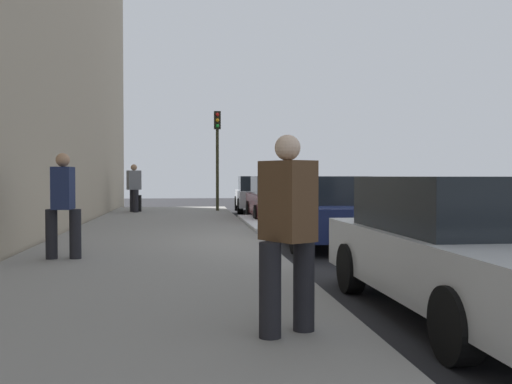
{
  "coord_description": "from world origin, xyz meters",
  "views": [
    {
      "loc": [
        12.43,
        -2.62,
        1.52
      ],
      "look_at": [
        -0.0,
        -1.18,
        1.18
      ],
      "focal_mm": 41.32,
      "sensor_mm": 36.0,
      "label": 1
    }
  ],
  "objects_px": {
    "pedestrian_navy_coat": "(63,203)",
    "traffic_light_pole": "(217,143)",
    "parked_car_navy": "(325,210)",
    "pedestrian_brown_coat": "(287,228)",
    "pedestrian_grey_coat": "(134,187)",
    "parked_car_maroon": "(278,199)",
    "rolling_suitcase": "(138,203)",
    "parked_car_white": "(464,246)",
    "parked_car_silver": "(258,194)"
  },
  "relations": [
    {
      "from": "pedestrian_grey_coat",
      "to": "pedestrian_navy_coat",
      "type": "bearing_deg",
      "value": -0.01
    },
    {
      "from": "pedestrian_brown_coat",
      "to": "pedestrian_navy_coat",
      "type": "bearing_deg",
      "value": -149.86
    },
    {
      "from": "parked_car_maroon",
      "to": "traffic_light_pole",
      "type": "relative_size",
      "value": 1.16
    },
    {
      "from": "parked_car_navy",
      "to": "pedestrian_navy_coat",
      "type": "xyz_separation_m",
      "value": [
        2.72,
        -5.04,
        0.32
      ]
    },
    {
      "from": "pedestrian_brown_coat",
      "to": "parked_car_white",
      "type": "bearing_deg",
      "value": 116.06
    },
    {
      "from": "parked_car_maroon",
      "to": "rolling_suitcase",
      "type": "xyz_separation_m",
      "value": [
        -3.8,
        -4.89,
        -0.29
      ]
    },
    {
      "from": "parked_car_silver",
      "to": "parked_car_white",
      "type": "relative_size",
      "value": 0.88
    },
    {
      "from": "parked_car_maroon",
      "to": "pedestrian_navy_coat",
      "type": "distance_m",
      "value": 10.57
    },
    {
      "from": "parked_car_navy",
      "to": "pedestrian_brown_coat",
      "type": "distance_m",
      "value": 8.01
    },
    {
      "from": "parked_car_white",
      "to": "pedestrian_navy_coat",
      "type": "relative_size",
      "value": 2.74
    },
    {
      "from": "pedestrian_brown_coat",
      "to": "rolling_suitcase",
      "type": "bearing_deg",
      "value": -171.3
    },
    {
      "from": "pedestrian_brown_coat",
      "to": "traffic_light_pole",
      "type": "distance_m",
      "value": 18.37
    },
    {
      "from": "parked_car_maroon",
      "to": "pedestrian_grey_coat",
      "type": "xyz_separation_m",
      "value": [
        -3.41,
        -5.02,
        0.36
      ]
    },
    {
      "from": "pedestrian_grey_coat",
      "to": "parked_car_maroon",
      "type": "bearing_deg",
      "value": 55.77
    },
    {
      "from": "pedestrian_brown_coat",
      "to": "rolling_suitcase",
      "type": "xyz_separation_m",
      "value": [
        -18.09,
        -2.77,
        -0.6
      ]
    },
    {
      "from": "parked_car_silver",
      "to": "rolling_suitcase",
      "type": "relative_size",
      "value": 4.23
    },
    {
      "from": "parked_car_maroon",
      "to": "parked_car_silver",
      "type": "bearing_deg",
      "value": -179.58
    },
    {
      "from": "parked_car_white",
      "to": "traffic_light_pole",
      "type": "distance_m",
      "value": 17.47
    },
    {
      "from": "parked_car_navy",
      "to": "parked_car_white",
      "type": "xyz_separation_m",
      "value": [
        6.68,
        -0.04,
        0.0
      ]
    },
    {
      "from": "pedestrian_grey_coat",
      "to": "traffic_light_pole",
      "type": "distance_m",
      "value": 3.67
    },
    {
      "from": "pedestrian_navy_coat",
      "to": "traffic_light_pole",
      "type": "height_order",
      "value": "traffic_light_pole"
    },
    {
      "from": "pedestrian_grey_coat",
      "to": "traffic_light_pole",
      "type": "xyz_separation_m",
      "value": [
        -0.58,
        3.19,
        1.71
      ]
    },
    {
      "from": "pedestrian_grey_coat",
      "to": "pedestrian_brown_coat",
      "type": "bearing_deg",
      "value": 9.29
    },
    {
      "from": "parked_car_navy",
      "to": "pedestrian_grey_coat",
      "type": "bearing_deg",
      "value": -153.25
    },
    {
      "from": "pedestrian_brown_coat",
      "to": "parked_car_maroon",
      "type": "bearing_deg",
      "value": 171.57
    },
    {
      "from": "parked_car_maroon",
      "to": "parked_car_white",
      "type": "xyz_separation_m",
      "value": [
        13.27,
        -0.01,
        0.0
      ]
    },
    {
      "from": "rolling_suitcase",
      "to": "pedestrian_grey_coat",
      "type": "bearing_deg",
      "value": -18.36
    },
    {
      "from": "parked_car_silver",
      "to": "traffic_light_pole",
      "type": "xyz_separation_m",
      "value": [
        1.23,
        -1.78,
        2.07
      ]
    },
    {
      "from": "parked_car_silver",
      "to": "parked_car_navy",
      "type": "xyz_separation_m",
      "value": [
        11.8,
        0.06,
        0.0
      ]
    },
    {
      "from": "parked_car_silver",
      "to": "traffic_light_pole",
      "type": "distance_m",
      "value": 3.0
    },
    {
      "from": "pedestrian_navy_coat",
      "to": "rolling_suitcase",
      "type": "height_order",
      "value": "pedestrian_navy_coat"
    },
    {
      "from": "pedestrian_brown_coat",
      "to": "traffic_light_pole",
      "type": "bearing_deg",
      "value": 179.07
    },
    {
      "from": "parked_car_maroon",
      "to": "rolling_suitcase",
      "type": "bearing_deg",
      "value": -127.86
    },
    {
      "from": "traffic_light_pole",
      "to": "parked_car_silver",
      "type": "bearing_deg",
      "value": 124.5
    },
    {
      "from": "parked_car_navy",
      "to": "parked_car_white",
      "type": "relative_size",
      "value": 0.97
    },
    {
      "from": "parked_car_silver",
      "to": "parked_car_navy",
      "type": "height_order",
      "value": "same"
    },
    {
      "from": "parked_car_white",
      "to": "pedestrian_grey_coat",
      "type": "xyz_separation_m",
      "value": [
        -16.68,
        -5.0,
        0.36
      ]
    },
    {
      "from": "parked_car_white",
      "to": "pedestrian_brown_coat",
      "type": "xyz_separation_m",
      "value": [
        1.03,
        -2.1,
        0.31
      ]
    },
    {
      "from": "pedestrian_brown_coat",
      "to": "rolling_suitcase",
      "type": "relative_size",
      "value": 1.74
    },
    {
      "from": "pedestrian_navy_coat",
      "to": "traffic_light_pole",
      "type": "xyz_separation_m",
      "value": [
        -13.29,
        3.2,
        1.75
      ]
    },
    {
      "from": "parked_car_maroon",
      "to": "rolling_suitcase",
      "type": "relative_size",
      "value": 4.57
    },
    {
      "from": "parked_car_silver",
      "to": "parked_car_maroon",
      "type": "distance_m",
      "value": 5.22
    },
    {
      "from": "parked_car_navy",
      "to": "traffic_light_pole",
      "type": "relative_size",
      "value": 1.18
    },
    {
      "from": "traffic_light_pole",
      "to": "rolling_suitcase",
      "type": "height_order",
      "value": "traffic_light_pole"
    },
    {
      "from": "parked_car_maroon",
      "to": "parked_car_white",
      "type": "bearing_deg",
      "value": -0.06
    },
    {
      "from": "parked_car_navy",
      "to": "rolling_suitcase",
      "type": "bearing_deg",
      "value": -154.69
    },
    {
      "from": "parked_car_navy",
      "to": "pedestrian_brown_coat",
      "type": "relative_size",
      "value": 2.68
    },
    {
      "from": "parked_car_maroon",
      "to": "traffic_light_pole",
      "type": "distance_m",
      "value": 4.85
    },
    {
      "from": "parked_car_navy",
      "to": "parked_car_silver",
      "type": "bearing_deg",
      "value": -179.71
    },
    {
      "from": "pedestrian_navy_coat",
      "to": "traffic_light_pole",
      "type": "relative_size",
      "value": 0.45
    }
  ]
}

